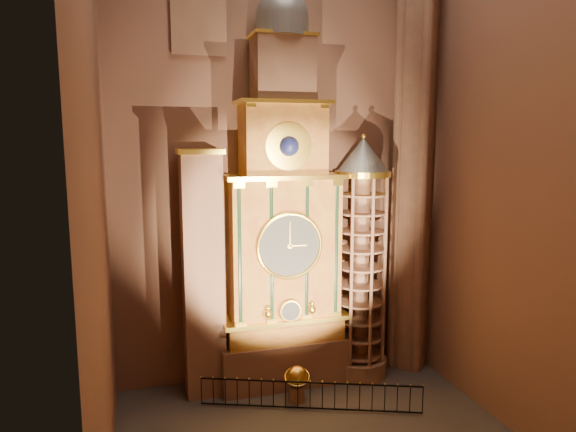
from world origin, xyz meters
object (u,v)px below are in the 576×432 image
object	(u,v)px
astronomical_clock	(283,232)
celestial_globe	(297,381)
iron_railing	(310,396)
stair_turret	(361,261)
portrait_tower	(203,273)

from	to	relation	value
astronomical_clock	celestial_globe	xyz separation A→B (m)	(0.06, -1.87, -5.78)
iron_railing	stair_turret	bearing A→B (deg)	37.43
portrait_tower	celestial_globe	size ratio (longest dim) A/B	6.79
stair_turret	celestial_globe	world-z (taller)	stair_turret
astronomical_clock	portrait_tower	distance (m)	3.73
astronomical_clock	celestial_globe	bearing A→B (deg)	-88.31
portrait_tower	stair_turret	world-z (taller)	stair_turret
stair_turret	celestial_globe	size ratio (longest dim) A/B	7.19
portrait_tower	celestial_globe	distance (m)	5.79
portrait_tower	iron_railing	bearing A→B (deg)	-35.91
portrait_tower	stair_turret	xyz separation A→B (m)	(6.90, -0.28, 0.12)
stair_turret	iron_railing	world-z (taller)	stair_turret
stair_turret	celestial_globe	distance (m)	5.79
celestial_globe	portrait_tower	bearing A→B (deg)	151.40
celestial_globe	iron_railing	distance (m)	0.91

